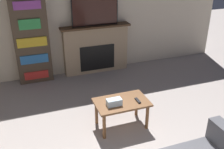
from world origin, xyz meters
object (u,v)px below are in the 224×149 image
(fireplace, at_px, (96,49))
(tv, at_px, (95,11))
(coffee_table, at_px, (122,105))
(bookshelf, at_px, (32,40))

(fireplace, xyz_separation_m, tv, (0.00, -0.02, 0.83))
(tv, bearing_deg, fireplace, 90.00)
(coffee_table, xyz_separation_m, bookshelf, (-1.09, 2.09, 0.51))
(fireplace, bearing_deg, tv, -90.00)
(tv, distance_m, bookshelf, 1.41)
(fireplace, xyz_separation_m, bookshelf, (-1.32, -0.02, 0.35))
(tv, xyz_separation_m, bookshelf, (-1.32, -0.00, -0.48))
(coffee_table, height_order, bookshelf, bookshelf)
(tv, bearing_deg, coffee_table, -96.40)
(fireplace, bearing_deg, coffee_table, -96.34)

